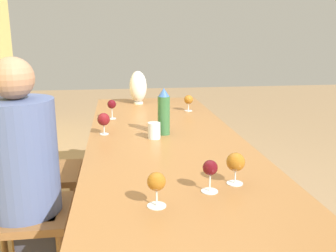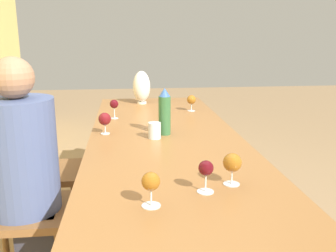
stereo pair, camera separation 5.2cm
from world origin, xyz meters
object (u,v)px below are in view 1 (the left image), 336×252
Objects in this scene: wine_glass_0 at (104,120)px; wine_glass_4 at (210,169)px; chair_far at (35,167)px; water_bottle at (164,112)px; chair_near at (11,206)px; wine_glass_5 at (189,100)px; water_tumbler at (154,131)px; vase at (138,87)px; wine_glass_3 at (156,183)px; wine_glass_2 at (236,163)px; wine_glass_1 at (112,105)px; person_near at (25,173)px.

wine_glass_4 is (-0.93, -0.44, 0.00)m from wine_glass_0.
chair_far is at bearing 40.28° from wine_glass_4.
water_bottle is 0.32× the size of chair_near.
wine_glass_5 is at bearing -7.72° from wine_glass_4.
water_tumbler is 0.74× the size of wine_glass_4.
water_bottle is 1.05m from vase.
wine_glass_3 and wine_glass_4 have the same top height.
water_bottle is 1.00m from wine_glass_3.
wine_glass_4 is at bearing -118.92° from chair_near.
wine_glass_5 is (1.66, -0.44, -0.00)m from wine_glass_3.
water_tumbler is 0.81m from wine_glass_4.
wine_glass_2 is at bearing -134.31° from chair_far.
wine_glass_2 is 1.03× the size of wine_glass_3.
chair_far is at bearing 73.08° from wine_glass_0.
wine_glass_1 reaches higher than water_tumbler.
water_tumbler is 0.90m from wine_glass_3.
chair_near is (-0.38, 0.84, -0.39)m from water_bottle.
chair_near is (-1.43, 0.74, -0.40)m from vase.
chair_far is (1.18, 0.69, -0.34)m from wine_glass_3.
chair_near reaches higher than wine_glass_4.
chair_far reaches higher than wine_glass_5.
wine_glass_1 is at bearing -26.75° from person_near.
wine_glass_4 is 0.98m from person_near.
wine_glass_2 is at bearing -112.99° from chair_near.
wine_glass_0 is 0.43m from wine_glass_1.
wine_glass_0 is 0.15× the size of chair_near.
water_bottle is 3.00× the size of water_tumbler.
chair_near is 0.57m from chair_far.
wine_glass_3 is 0.15× the size of chair_near.
wine_glass_2 is (-0.82, -0.19, -0.05)m from water_bottle.
wine_glass_0 is (0.05, 0.37, -0.05)m from water_bottle.
person_near is at bearing 65.22° from wine_glass_2.
chair_far reaches higher than water_tumbler.
wine_glass_0 reaches higher than wine_glass_4.
wine_glass_4 reaches higher than water_tumbler.
wine_glass_1 is at bearing 158.46° from vase.
wine_glass_2 is 1.49m from chair_far.
vase reaches higher than chair_far.
wine_glass_1 is (0.56, 0.25, 0.06)m from water_tumbler.
person_near reaches higher than water_bottle.
wine_glass_0 is 1.06m from wine_glass_3.
wine_glass_5 is at bearing -71.61° from wine_glass_1.
wine_glass_5 is at bearing -46.15° from wine_glass_0.
person_near is (-1.43, 0.66, -0.22)m from vase.
person_near is at bearing 135.50° from wine_glass_5.
wine_glass_0 is at bearing -106.92° from chair_far.
wine_glass_0 is at bearing 173.86° from wine_glass_1.
water_bottle reaches higher than wine_glass_5.
wine_glass_5 is (0.20, -0.61, -0.01)m from wine_glass_1.
water_bottle is 2.21× the size of wine_glass_4.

